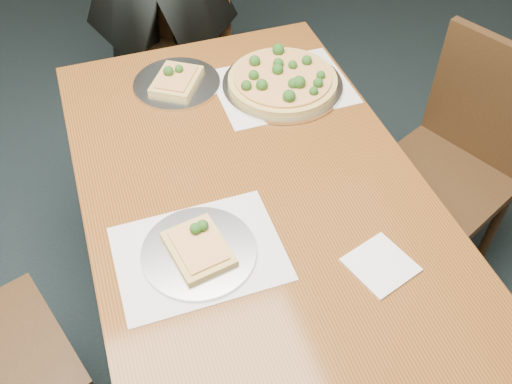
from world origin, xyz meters
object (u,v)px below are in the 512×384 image
object	(u,v)px
dining_table	(256,214)
chair_right	(458,157)
chair_far	(181,42)
slice_plate_far	(176,81)
pizza_pan	(283,81)
slice_plate_near	(199,249)

from	to	relation	value
dining_table	chair_right	world-z (taller)	chair_right
dining_table	chair_far	bearing A→B (deg)	87.48
slice_plate_far	pizza_pan	bearing A→B (deg)	-21.04
chair_far	slice_plate_far	bearing A→B (deg)	-82.11
chair_far	pizza_pan	distance (m)	0.79
dining_table	slice_plate_far	bearing A→B (deg)	99.46
chair_right	slice_plate_near	world-z (taller)	chair_right
dining_table	slice_plate_near	distance (m)	0.27
chair_right	slice_plate_near	bearing A→B (deg)	-97.53
slice_plate_near	chair_right	bearing A→B (deg)	16.15
chair_far	pizza_pan	world-z (taller)	chair_far
chair_far	slice_plate_far	size ratio (longest dim) A/B	3.25
chair_right	slice_plate_far	distance (m)	0.98
dining_table	pizza_pan	xyz separation A→B (m)	(0.23, 0.41, 0.12)
dining_table	slice_plate_far	distance (m)	0.55
dining_table	slice_plate_far	xyz separation A→B (m)	(-0.09, 0.53, 0.10)
slice_plate_near	slice_plate_far	distance (m)	0.69
chair_far	chair_right	world-z (taller)	same
pizza_pan	slice_plate_near	world-z (taller)	pizza_pan
chair_right	pizza_pan	distance (m)	0.66
pizza_pan	slice_plate_far	world-z (taller)	pizza_pan
chair_right	slice_plate_near	size ratio (longest dim) A/B	3.25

